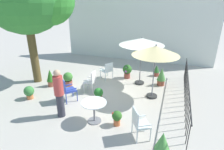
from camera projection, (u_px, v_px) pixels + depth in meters
ground_plane at (111, 92)px, 8.32m from camera, size 60.00×60.00×0.00m
villa_facade at (137, 30)px, 11.93m from camera, size 9.38×0.30×3.83m
terrace_railing at (187, 88)px, 7.16m from camera, size 0.03×5.69×1.01m
patio_umbrella_0 at (142, 42)px, 8.39m from camera, size 2.00×2.00×2.24m
patio_umbrella_1 at (156, 51)px, 7.19m from camera, size 1.81×1.81×2.21m
cafe_table_0 at (94, 108)px, 6.19m from camera, size 0.83×0.83×0.73m
patio_chair_0 at (67, 89)px, 7.42m from camera, size 0.68×0.68×0.96m
patio_chair_1 at (139, 122)px, 5.44m from camera, size 0.63×0.65×0.96m
patio_chair_2 at (91, 80)px, 8.17m from camera, size 0.43×0.43×0.95m
patio_chair_3 at (107, 70)px, 9.46m from camera, size 0.67×0.68×0.87m
potted_plant_0 at (127, 71)px, 9.61m from camera, size 0.46×0.48×0.70m
potted_plant_1 at (162, 143)px, 4.89m from camera, size 0.40×0.40×0.70m
potted_plant_2 at (156, 70)px, 9.92m from camera, size 0.32×0.32×0.58m
potted_plant_3 at (117, 117)px, 6.09m from camera, size 0.33×0.32×0.51m
potted_plant_4 at (50, 77)px, 8.71m from camera, size 0.34×0.34×0.83m
potted_plant_5 at (68, 79)px, 8.83m from camera, size 0.43×0.43×0.64m
potted_plant_6 at (99, 94)px, 7.56m from camera, size 0.36×0.36×0.53m
potted_plant_7 at (161, 76)px, 8.82m from camera, size 0.41×0.41×0.85m
potted_plant_8 at (29, 92)px, 7.68m from camera, size 0.40×0.40×0.55m
standing_person at (59, 93)px, 6.34m from camera, size 0.44×0.44×1.72m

